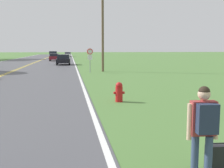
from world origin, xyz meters
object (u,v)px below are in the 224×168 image
(car_black_sedan_mid_far, at_px, (63,59))
(hitchhiker_person, at_px, (204,124))
(car_silver_suv_distant, at_px, (53,55))
(suitcase, at_px, (217,160))
(fire_hydrant, at_px, (119,92))
(traffic_sign, at_px, (90,54))
(car_white_sedan_horizon, at_px, (68,54))
(car_maroon_hatchback_receding, at_px, (54,57))

(car_black_sedan_mid_far, bearing_deg, hitchhiker_person, 5.46)
(car_silver_suv_distant, bearing_deg, suitcase, 3.67)
(suitcase, distance_m, fire_hydrant, 7.24)
(car_black_sedan_mid_far, bearing_deg, fire_hydrant, 6.37)
(suitcase, relative_size, car_black_sedan_mid_far, 0.15)
(hitchhiker_person, xyz_separation_m, traffic_sign, (-0.30, 22.56, 0.74))
(hitchhiker_person, height_order, car_black_sedan_mid_far, hitchhiker_person)
(suitcase, height_order, car_silver_suv_distant, car_silver_suv_distant)
(fire_hydrant, height_order, car_black_sedan_mid_far, car_black_sedan_mid_far)
(hitchhiker_person, relative_size, car_black_sedan_mid_far, 0.40)
(car_black_sedan_mid_far, bearing_deg, car_silver_suv_distant, -173.01)
(car_black_sedan_mid_far, height_order, car_white_sedan_horizon, car_black_sedan_mid_far)
(car_white_sedan_horizon, bearing_deg, car_maroon_hatchback_receding, -4.61)
(fire_hydrant, xyz_separation_m, traffic_sign, (-0.15, 15.18, 1.31))
(car_maroon_hatchback_receding, distance_m, car_silver_suv_distant, 12.12)
(fire_hydrant, xyz_separation_m, car_black_sedan_mid_far, (-2.96, 29.28, 0.34))
(traffic_sign, relative_size, car_black_sedan_mid_far, 0.57)
(hitchhiker_person, distance_m, car_silver_suv_distant, 62.79)
(fire_hydrant, bearing_deg, suitcase, -85.91)
(hitchhiker_person, height_order, suitcase, hitchhiker_person)
(fire_hydrant, height_order, car_maroon_hatchback_receding, car_maroon_hatchback_receding)
(car_silver_suv_distant, bearing_deg, car_black_sedan_mid_far, 4.22)
(fire_hydrant, relative_size, traffic_sign, 0.37)
(suitcase, xyz_separation_m, traffic_sign, (-0.66, 22.40, 1.47))
(car_silver_suv_distant, bearing_deg, traffic_sign, 5.97)
(suitcase, distance_m, car_black_sedan_mid_far, 36.68)
(hitchhiker_person, bearing_deg, traffic_sign, 4.56)
(car_white_sedan_horizon, bearing_deg, car_black_sedan_mid_far, -0.27)
(suitcase, distance_m, car_silver_suv_distant, 62.67)
(suitcase, height_order, car_white_sedan_horizon, car_white_sedan_horizon)
(car_maroon_hatchback_receding, relative_size, car_silver_suv_distant, 0.87)
(car_silver_suv_distant, xyz_separation_m, car_white_sedan_horizon, (3.29, 15.78, -0.21))
(car_black_sedan_mid_far, xyz_separation_m, car_silver_suv_distant, (-2.90, 25.83, 0.15))
(traffic_sign, relative_size, car_maroon_hatchback_receding, 0.67)
(car_maroon_hatchback_receding, bearing_deg, car_silver_suv_distant, -174.78)
(car_black_sedan_mid_far, distance_m, car_maroon_hatchback_receding, 13.89)
(suitcase, height_order, car_maroon_hatchback_receding, car_maroon_hatchback_receding)
(fire_hydrant, height_order, car_white_sedan_horizon, car_white_sedan_horizon)
(fire_hydrant, distance_m, car_maroon_hatchback_receding, 43.32)
(hitchhiker_person, height_order, traffic_sign, traffic_sign)
(hitchhiker_person, distance_m, car_white_sedan_horizon, 78.33)
(fire_hydrant, relative_size, car_black_sedan_mid_far, 0.21)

